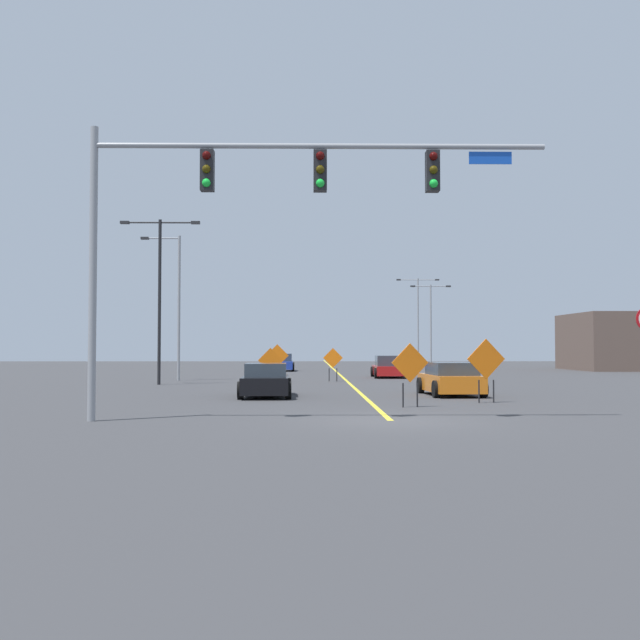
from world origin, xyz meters
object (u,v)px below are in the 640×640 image
at_px(street_lamp_far_right, 418,314).
at_px(construction_sign_left_lane, 277,358).
at_px(street_lamp_mid_left, 160,286).
at_px(car_black_mid, 266,381).
at_px(street_lamp_near_left, 431,318).
at_px(street_lamp_mid_right, 176,300).
at_px(traffic_signal_assembly, 253,196).
at_px(construction_sign_right_lane, 410,366).
at_px(construction_sign_left_shoulder, 333,360).
at_px(car_orange_far, 451,379).
at_px(car_red_passing, 390,367).
at_px(construction_sign_median_far, 270,362).
at_px(car_blue_approaching, 282,363).
at_px(construction_sign_right_shoulder, 486,362).

xyz_separation_m(street_lamp_far_right, construction_sign_left_lane, (-13.08, -37.52, -4.09)).
distance_m(street_lamp_mid_left, car_black_mid, 11.54).
relative_size(street_lamp_near_left, street_lamp_mid_right, 0.94).
relative_size(traffic_signal_assembly, street_lamp_mid_right, 1.43).
bearing_deg(construction_sign_right_lane, street_lamp_near_left, 79.84).
bearing_deg(construction_sign_left_shoulder, traffic_signal_assembly, -97.21).
xyz_separation_m(street_lamp_mid_right, car_orange_far, (12.98, -12.97, -3.91)).
bearing_deg(traffic_signal_assembly, street_lamp_near_left, 75.58).
bearing_deg(car_black_mid, construction_sign_left_lane, 90.34).
bearing_deg(car_red_passing, construction_sign_right_lane, -94.63).
height_order(street_lamp_near_left, construction_sign_right_lane, street_lamp_near_left).
distance_m(street_lamp_mid_left, car_red_passing, 15.58).
distance_m(construction_sign_right_lane, car_black_mid, 7.01).
bearing_deg(car_black_mid, car_orange_far, 4.35).
bearing_deg(street_lamp_far_right, construction_sign_right_lane, -98.65).
height_order(street_lamp_mid_left, construction_sign_right_lane, street_lamp_mid_left).
height_order(street_lamp_mid_left, construction_sign_median_far, street_lamp_mid_left).
relative_size(traffic_signal_assembly, car_blue_approaching, 2.66).
distance_m(street_lamp_far_right, car_blue_approaching, 23.63).
xyz_separation_m(street_lamp_mid_right, construction_sign_left_shoulder, (8.80, -1.12, -3.37)).
xyz_separation_m(construction_sign_left_lane, construction_sign_right_shoulder, (7.66, -14.74, 0.07)).
bearing_deg(street_lamp_near_left, car_red_passing, -105.45).
relative_size(traffic_signal_assembly, construction_sign_left_lane, 5.75).
xyz_separation_m(construction_sign_left_lane, construction_sign_median_far, (-0.11, -4.86, -0.15)).
bearing_deg(construction_sign_left_shoulder, construction_sign_right_shoulder, -73.46).
distance_m(street_lamp_far_right, street_lamp_mid_left, 44.26).
bearing_deg(construction_sign_left_lane, construction_sign_median_far, -91.28).
bearing_deg(car_black_mid, street_lamp_mid_left, 123.18).
bearing_deg(traffic_signal_assembly, street_lamp_mid_right, 104.88).
height_order(construction_sign_left_lane, construction_sign_median_far, construction_sign_left_lane).
distance_m(car_black_mid, car_blue_approaching, 30.20).
bearing_deg(construction_sign_left_shoulder, car_red_passing, 53.21).
bearing_deg(street_lamp_mid_right, construction_sign_left_lane, -19.42).
bearing_deg(construction_sign_left_lane, car_orange_far, -56.64).
bearing_deg(street_lamp_mid_right, construction_sign_median_far, -50.52).
bearing_deg(construction_sign_left_lane, street_lamp_near_left, 65.59).
xyz_separation_m(construction_sign_left_lane, construction_sign_right_lane, (4.85, -16.54, -0.03)).
bearing_deg(street_lamp_mid_right, street_lamp_near_left, 54.69).
distance_m(street_lamp_near_left, car_red_passing, 23.83).
bearing_deg(street_lamp_mid_left, street_lamp_near_left, 58.88).
bearing_deg(street_lamp_near_left, car_blue_approaching, -143.94).
relative_size(street_lamp_far_right, construction_sign_right_lane, 4.56).
bearing_deg(street_lamp_mid_left, construction_sign_median_far, -22.39).
bearing_deg(construction_sign_left_shoulder, street_lamp_near_left, 70.20).
relative_size(street_lamp_far_right, street_lamp_near_left, 1.19).
bearing_deg(construction_sign_median_far, car_red_passing, 57.61).
relative_size(street_lamp_far_right, car_orange_far, 2.24).
distance_m(street_lamp_near_left, construction_sign_median_far, 35.94).
distance_m(street_lamp_mid_right, car_red_passing, 13.58).
height_order(street_lamp_far_right, street_lamp_mid_left, street_lamp_far_right).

